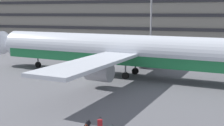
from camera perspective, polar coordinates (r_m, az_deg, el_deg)
name	(u,v)px	position (r m, az deg, el deg)	size (l,w,h in m)	color
ground_plane	(92,77)	(39.14, -3.89, -2.70)	(600.00, 600.00, 0.00)	#5B5B60
terminal_structure	(158,15)	(79.24, 8.80, 9.05)	(176.04, 20.99, 15.54)	gray
airliner	(123,51)	(39.18, 2.17, 2.26)	(42.85, 34.71, 11.44)	silver
suitcase_black	(100,124)	(21.96, -2.30, -11.53)	(0.42, 0.33, 0.86)	#B21E23
backpack_scuffed	(88,123)	(22.62, -4.55, -11.37)	(0.45, 0.41, 0.49)	black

